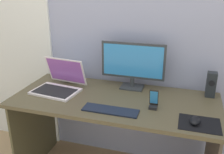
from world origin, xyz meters
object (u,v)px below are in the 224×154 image
(laptop, at_px, (59,84))
(keyboard_external, at_px, (110,110))
(mouse, at_px, (195,121))
(phone_in_dock, at_px, (154,102))
(monitor, at_px, (133,64))
(fishbowl, at_px, (69,73))
(speaker_right, at_px, (211,85))

(laptop, xyz_separation_m, keyboard_external, (0.50, -0.22, -0.04))
(mouse, bearing_deg, phone_in_dock, 161.67)
(monitor, xyz_separation_m, mouse, (0.49, -0.44, -0.19))
(fishbowl, distance_m, phone_in_dock, 0.83)
(monitor, relative_size, speaker_right, 2.66)
(laptop, distance_m, mouse, 1.07)
(monitor, xyz_separation_m, speaker_right, (0.60, 0.01, -0.11))
(laptop, relative_size, fishbowl, 2.40)
(laptop, height_order, keyboard_external, laptop)
(monitor, relative_size, fishbowl, 3.20)
(laptop, distance_m, fishbowl, 0.20)
(monitor, bearing_deg, phone_in_dock, -54.63)
(speaker_right, distance_m, laptop, 1.17)
(monitor, xyz_separation_m, phone_in_dock, (0.22, -0.31, -0.16))
(fishbowl, bearing_deg, mouse, -22.17)
(keyboard_external, distance_m, phone_in_dock, 0.30)
(laptop, bearing_deg, mouse, -12.20)
(monitor, distance_m, mouse, 0.68)
(laptop, xyz_separation_m, fishbowl, (-0.01, 0.20, 0.03))
(monitor, bearing_deg, speaker_right, 0.87)
(mouse, bearing_deg, keyboard_external, -173.50)
(laptop, bearing_deg, monitor, 21.10)
(speaker_right, distance_m, mouse, 0.46)
(phone_in_dock, bearing_deg, speaker_right, 39.66)
(monitor, relative_size, mouse, 5.11)
(speaker_right, bearing_deg, monitor, -179.13)
(keyboard_external, xyz_separation_m, phone_in_dock, (0.27, 0.12, 0.04))
(laptop, distance_m, keyboard_external, 0.55)
(phone_in_dock, bearing_deg, keyboard_external, -155.26)
(monitor, distance_m, keyboard_external, 0.48)
(monitor, xyz_separation_m, keyboard_external, (-0.05, -0.43, -0.20))
(monitor, bearing_deg, keyboard_external, -96.91)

